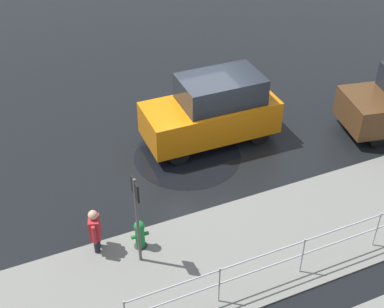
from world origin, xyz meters
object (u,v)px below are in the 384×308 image
Objects in this scene: moving_hatchback at (213,110)px; pedestrian at (95,229)px; sign_post at (137,210)px; fire_hydrant at (140,235)px.

moving_hatchback is 3.22× the size of pedestrian.
moving_hatchback reaches higher than pedestrian.
sign_post is (-0.81, 0.72, 0.90)m from pedestrian.
sign_post reaches higher than moving_hatchback.
sign_post is at bearing 138.31° from pedestrian.
moving_hatchback is 4.90× the size of fire_hydrant.
pedestrian is at bearing 34.59° from moving_hatchback.
moving_hatchback is 5.22m from sign_post.
moving_hatchback is 4.84m from fire_hydrant.
pedestrian is 1.40m from sign_post.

